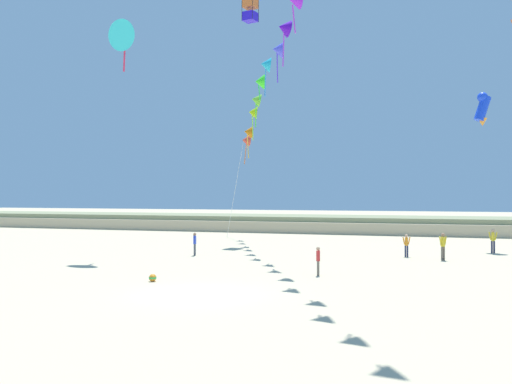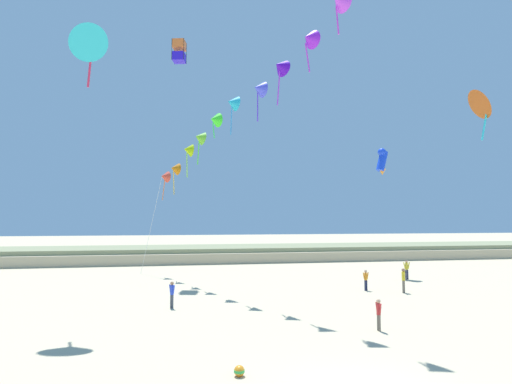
{
  "view_description": "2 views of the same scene",
  "coord_description": "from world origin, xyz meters",
  "px_view_note": "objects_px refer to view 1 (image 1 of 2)",
  "views": [
    {
      "loc": [
        9.02,
        -20.71,
        4.15
      ],
      "look_at": [
        -0.4,
        9.28,
        4.31
      ],
      "focal_mm": 38.0,
      "sensor_mm": 36.0,
      "label": 1
    },
    {
      "loc": [
        -5.23,
        -11.15,
        5.27
      ],
      "look_at": [
        -1.03,
        12.98,
        6.91
      ],
      "focal_mm": 28.0,
      "sensor_mm": 36.0,
      "label": 2
    }
  ],
  "objects_px": {
    "person_far_left": "(406,244)",
    "person_far_right": "(195,242)",
    "person_near_right": "(443,245)",
    "large_kite_high_solo": "(482,108)",
    "beach_ball": "(153,278)",
    "large_kite_low_lead": "(124,36)",
    "person_near_left": "(493,239)",
    "large_kite_outer_drift": "(250,10)",
    "person_mid_center": "(318,259)"
  },
  "relations": [
    {
      "from": "person_far_left",
      "to": "person_far_right",
      "type": "distance_m",
      "value": 14.23
    },
    {
      "from": "large_kite_low_lead",
      "to": "beach_ball",
      "type": "bearing_deg",
      "value": -52.46
    },
    {
      "from": "person_mid_center",
      "to": "large_kite_outer_drift",
      "type": "relative_size",
      "value": 0.74
    },
    {
      "from": "large_kite_outer_drift",
      "to": "beach_ball",
      "type": "height_order",
      "value": "large_kite_outer_drift"
    },
    {
      "from": "person_far_right",
      "to": "beach_ball",
      "type": "bearing_deg",
      "value": -76.45
    },
    {
      "from": "person_near_right",
      "to": "large_kite_low_lead",
      "type": "distance_m",
      "value": 25.25
    },
    {
      "from": "large_kite_low_lead",
      "to": "person_mid_center",
      "type": "bearing_deg",
      "value": -19.69
    },
    {
      "from": "large_kite_low_lead",
      "to": "large_kite_high_solo",
      "type": "bearing_deg",
      "value": 27.3
    },
    {
      "from": "large_kite_high_solo",
      "to": "beach_ball",
      "type": "height_order",
      "value": "large_kite_high_solo"
    },
    {
      "from": "person_near_left",
      "to": "large_kite_outer_drift",
      "type": "xyz_separation_m",
      "value": [
        -19.65,
        4.76,
        19.82
      ]
    },
    {
      "from": "person_near_right",
      "to": "large_kite_low_lead",
      "type": "xyz_separation_m",
      "value": [
        -20.7,
        -3.5,
        14.02
      ]
    },
    {
      "from": "person_far_right",
      "to": "large_kite_high_solo",
      "type": "distance_m",
      "value": 24.24
    },
    {
      "from": "large_kite_high_solo",
      "to": "person_far_left",
      "type": "bearing_deg",
      "value": -125.68
    },
    {
      "from": "person_far_left",
      "to": "person_far_right",
      "type": "height_order",
      "value": "person_far_right"
    },
    {
      "from": "large_kite_high_solo",
      "to": "large_kite_low_lead",
      "type": "bearing_deg",
      "value": -152.7
    },
    {
      "from": "person_far_left",
      "to": "person_near_right",
      "type": "bearing_deg",
      "value": -29.48
    },
    {
      "from": "person_far_right",
      "to": "person_near_right",
      "type": "bearing_deg",
      "value": 7.46
    },
    {
      "from": "beach_ball",
      "to": "person_near_left",
      "type": "bearing_deg",
      "value": 47.34
    },
    {
      "from": "person_near_right",
      "to": "person_far_left",
      "type": "bearing_deg",
      "value": 150.52
    },
    {
      "from": "person_near_left",
      "to": "large_kite_high_solo",
      "type": "relative_size",
      "value": 0.66
    },
    {
      "from": "large_kite_low_lead",
      "to": "large_kite_outer_drift",
      "type": "height_order",
      "value": "large_kite_outer_drift"
    },
    {
      "from": "person_near_left",
      "to": "person_far_left",
      "type": "height_order",
      "value": "person_near_left"
    },
    {
      "from": "person_near_left",
      "to": "person_far_right",
      "type": "distance_m",
      "value": 21.03
    },
    {
      "from": "large_kite_high_solo",
      "to": "person_far_right",
      "type": "bearing_deg",
      "value": -150.42
    },
    {
      "from": "person_far_right",
      "to": "person_far_left",
      "type": "bearing_deg",
      "value": 13.76
    },
    {
      "from": "person_near_left",
      "to": "person_far_right",
      "type": "relative_size",
      "value": 1.11
    },
    {
      "from": "person_near_right",
      "to": "beach_ball",
      "type": "distance_m",
      "value": 18.68
    },
    {
      "from": "person_near_left",
      "to": "large_kite_outer_drift",
      "type": "distance_m",
      "value": 28.31
    },
    {
      "from": "person_far_left",
      "to": "large_kite_high_solo",
      "type": "bearing_deg",
      "value": 54.32
    },
    {
      "from": "person_near_left",
      "to": "person_far_right",
      "type": "bearing_deg",
      "value": -158.7
    },
    {
      "from": "person_near_left",
      "to": "person_far_left",
      "type": "bearing_deg",
      "value": -143.62
    },
    {
      "from": "person_near_left",
      "to": "large_kite_outer_drift",
      "type": "height_order",
      "value": "large_kite_outer_drift"
    },
    {
      "from": "person_near_right",
      "to": "beach_ball",
      "type": "xyz_separation_m",
      "value": [
        -13.48,
        -12.9,
        -0.82
      ]
    },
    {
      "from": "person_far_left",
      "to": "person_far_right",
      "type": "xyz_separation_m",
      "value": [
        -13.82,
        -3.38,
        0.02
      ]
    },
    {
      "from": "large_kite_low_lead",
      "to": "person_near_left",
      "type": "bearing_deg",
      "value": 20.46
    },
    {
      "from": "large_kite_low_lead",
      "to": "large_kite_outer_drift",
      "type": "relative_size",
      "value": 1.77
    },
    {
      "from": "large_kite_high_solo",
      "to": "beach_ball",
      "type": "distance_m",
      "value": 29.35
    },
    {
      "from": "large_kite_low_lead",
      "to": "large_kite_high_solo",
      "type": "xyz_separation_m",
      "value": [
        23.85,
        12.31,
        -4.17
      ]
    },
    {
      "from": "beach_ball",
      "to": "person_far_right",
      "type": "bearing_deg",
      "value": 103.55
    },
    {
      "from": "large_kite_outer_drift",
      "to": "person_far_left",
      "type": "bearing_deg",
      "value": -33.0
    },
    {
      "from": "person_far_left",
      "to": "large_kite_low_lead",
      "type": "relative_size",
      "value": 0.43
    },
    {
      "from": "person_mid_center",
      "to": "large_kite_low_lead",
      "type": "xyz_separation_m",
      "value": [
        -14.4,
        5.15,
        14.17
      ]
    },
    {
      "from": "beach_ball",
      "to": "large_kite_outer_drift",
      "type": "bearing_deg",
      "value": 96.54
    },
    {
      "from": "person_mid_center",
      "to": "large_kite_high_solo",
      "type": "bearing_deg",
      "value": 61.6
    },
    {
      "from": "large_kite_low_lead",
      "to": "large_kite_outer_drift",
      "type": "distance_m",
      "value": 15.63
    },
    {
      "from": "person_near_right",
      "to": "person_far_right",
      "type": "relative_size",
      "value": 1.12
    },
    {
      "from": "person_far_right",
      "to": "beach_ball",
      "type": "relative_size",
      "value": 4.29
    },
    {
      "from": "large_kite_outer_drift",
      "to": "beach_ball",
      "type": "relative_size",
      "value": 5.55
    },
    {
      "from": "person_far_left",
      "to": "large_kite_low_lead",
      "type": "xyz_separation_m",
      "value": [
        -18.44,
        -4.78,
        14.15
      ]
    },
    {
      "from": "person_near_left",
      "to": "large_kite_low_lead",
      "type": "height_order",
      "value": "large_kite_low_lead"
    }
  ]
}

